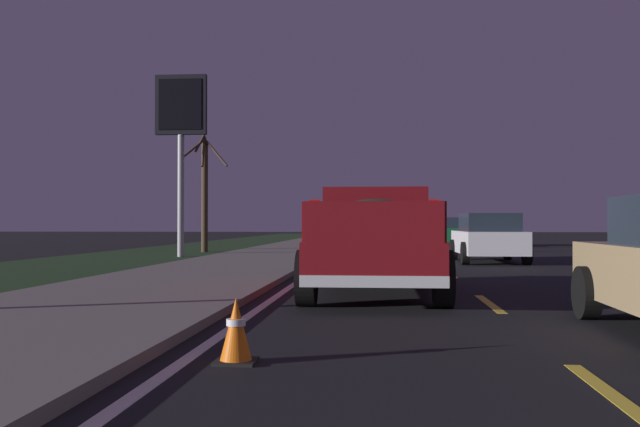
# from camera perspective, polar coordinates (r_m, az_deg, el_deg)

# --- Properties ---
(ground) EXTENTS (144.00, 144.00, 0.00)m
(ground) POSITION_cam_1_polar(r_m,az_deg,el_deg) (28.23, 8.39, -3.30)
(ground) COLOR black
(sidewalk_shoulder) EXTENTS (108.00, 4.00, 0.12)m
(sidewalk_shoulder) POSITION_cam_1_polar(r_m,az_deg,el_deg) (28.47, -3.16, -3.16)
(sidewalk_shoulder) COLOR slate
(sidewalk_shoulder) RESTS_ON ground
(grass_verge) EXTENTS (108.00, 6.00, 0.01)m
(grass_verge) POSITION_cam_1_polar(r_m,az_deg,el_deg) (29.60, -12.80, -3.17)
(grass_verge) COLOR #1E3819
(grass_verge) RESTS_ON ground
(lane_markings) EXTENTS (108.00, 3.54, 0.01)m
(lane_markings) POSITION_cam_1_polar(r_m,az_deg,el_deg) (30.13, 3.32, -3.14)
(lane_markings) COLOR yellow
(lane_markings) RESTS_ON ground
(pickup_truck) EXTENTS (5.42, 2.28, 1.87)m
(pickup_truck) POSITION_cam_1_polar(r_m,az_deg,el_deg) (12.11, 4.54, -1.99)
(pickup_truck) COLOR maroon
(pickup_truck) RESTS_ON ground
(sedan_red) EXTENTS (4.44, 2.08, 1.54)m
(sedan_red) POSITION_cam_1_polar(r_m,az_deg,el_deg) (37.10, 4.90, -1.50)
(sedan_red) COLOR maroon
(sedan_red) RESTS_ON ground
(sedan_green) EXTENTS (4.42, 2.05, 1.54)m
(sedan_green) POSITION_cam_1_polar(r_m,az_deg,el_deg) (37.82, 10.18, -1.47)
(sedan_green) COLOR #14592D
(sedan_green) RESTS_ON ground
(sedan_white) EXTENTS (4.42, 2.05, 1.54)m
(sedan_white) POSITION_cam_1_polar(r_m,az_deg,el_deg) (22.69, 13.57, -1.91)
(sedan_white) COLOR silver
(sedan_white) RESTS_ON ground
(gas_price_sign) EXTENTS (0.27, 1.90, 6.69)m
(gas_price_sign) POSITION_cam_1_polar(r_m,az_deg,el_deg) (26.33, -11.30, 7.48)
(gas_price_sign) COLOR #99999E
(gas_price_sign) RESTS_ON ground
(bare_tree_far) EXTENTS (1.39, 1.87, 5.11)m
(bare_tree_far) POSITION_cam_1_polar(r_m,az_deg,el_deg) (30.14, -9.42, 1.87)
(bare_tree_far) COLOR #423323
(bare_tree_far) RESTS_ON ground
(traffic_cone_near) EXTENTS (0.36, 0.36, 0.58)m
(traffic_cone_near) POSITION_cam_1_polar(r_m,az_deg,el_deg) (6.25, -6.88, -9.51)
(traffic_cone_near) COLOR black
(traffic_cone_near) RESTS_ON ground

